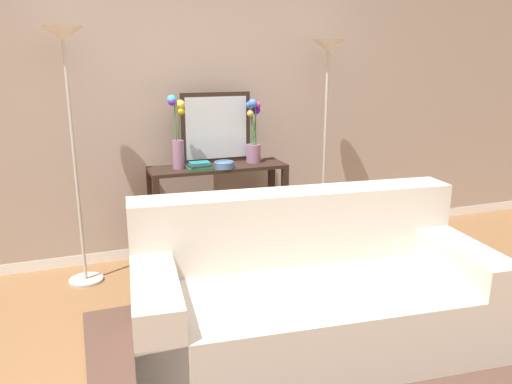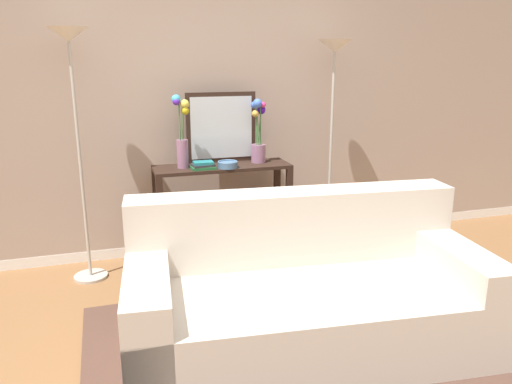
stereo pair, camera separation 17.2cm
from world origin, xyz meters
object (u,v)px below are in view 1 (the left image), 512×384
object	(u,v)px
wall_mirror	(216,128)
book_stack	(199,166)
console_table	(219,198)
vase_short_flowers	(253,137)
fruit_bowl	(224,165)
floor_lamp_left	(67,87)
couch	(310,294)
book_row_under_console	(195,258)
floor_lamp_right	(327,88)
vase_tall_flowers	(178,135)

from	to	relation	value
wall_mirror	book_stack	xyz separation A→B (m)	(-0.21, -0.23, -0.26)
console_table	vase_short_flowers	distance (m)	0.58
fruit_bowl	floor_lamp_left	bearing A→B (deg)	175.98
couch	wall_mirror	world-z (taller)	wall_mirror
floor_lamp_left	book_row_under_console	size ratio (longest dim) A/B	3.82
floor_lamp_right	wall_mirror	distance (m)	0.99
vase_short_flowers	fruit_bowl	size ratio (longest dim) A/B	3.31
console_table	book_stack	world-z (taller)	book_stack
vase_tall_flowers	vase_short_flowers	bearing A→B (deg)	2.18
floor_lamp_left	vase_short_flowers	distance (m)	1.48
console_table	book_stack	xyz separation A→B (m)	(-0.18, -0.09, 0.30)
floor_lamp_right	book_row_under_console	size ratio (longest dim) A/B	3.69
couch	wall_mirror	distance (m)	1.74
console_table	vase_short_flowers	bearing A→B (deg)	5.05
couch	book_stack	xyz separation A→B (m)	(-0.35, 1.30, 0.56)
couch	vase_tall_flowers	world-z (taller)	vase_tall_flowers
floor_lamp_left	wall_mirror	distance (m)	1.20
floor_lamp_right	vase_short_flowers	size ratio (longest dim) A/B	3.45
floor_lamp_left	book_row_under_console	world-z (taller)	floor_lamp_left
vase_short_flowers	console_table	bearing A→B (deg)	-174.95
couch	book_stack	bearing A→B (deg)	104.99
console_table	book_stack	bearing A→B (deg)	-153.80
floor_lamp_left	vase_short_flowers	size ratio (longest dim) A/B	3.57
console_table	fruit_bowl	bearing A→B (deg)	-78.53
console_table	book_row_under_console	world-z (taller)	console_table
floor_lamp_left	vase_tall_flowers	xyz separation A→B (m)	(0.77, 0.03, -0.39)
book_stack	book_row_under_console	world-z (taller)	book_stack
couch	book_row_under_console	distance (m)	1.46
fruit_bowl	book_row_under_console	world-z (taller)	fruit_bowl
floor_lamp_left	vase_short_flowers	world-z (taller)	floor_lamp_left
console_table	floor_lamp_right	bearing A→B (deg)	-1.64
fruit_bowl	wall_mirror	bearing A→B (deg)	87.31
vase_tall_flowers	book_row_under_console	world-z (taller)	vase_tall_flowers
console_table	vase_short_flowers	world-z (taller)	vase_short_flowers
wall_mirror	vase_short_flowers	bearing A→B (deg)	-21.93
fruit_bowl	book_row_under_console	xyz separation A→B (m)	(-0.24, 0.11, -0.81)
book_stack	fruit_bowl	bearing A→B (deg)	-5.65
floor_lamp_left	fruit_bowl	xyz separation A→B (m)	(1.12, -0.08, -0.63)
floor_lamp_right	book_stack	bearing A→B (deg)	-177.04
fruit_bowl	book_stack	bearing A→B (deg)	174.35
book_row_under_console	vase_short_flowers	bearing A→B (deg)	3.02
console_table	vase_tall_flowers	xyz separation A→B (m)	(-0.32, 0.00, 0.54)
wall_mirror	floor_lamp_left	bearing A→B (deg)	-171.36
console_table	couch	bearing A→B (deg)	-82.92
couch	fruit_bowl	distance (m)	1.40
console_table	floor_lamp_left	bearing A→B (deg)	-178.56
vase_tall_flowers	book_stack	bearing A→B (deg)	-31.83
floor_lamp_right	vase_short_flowers	distance (m)	0.75
couch	fruit_bowl	world-z (taller)	fruit_bowl
fruit_bowl	book_stack	xyz separation A→B (m)	(-0.20, 0.02, -0.00)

